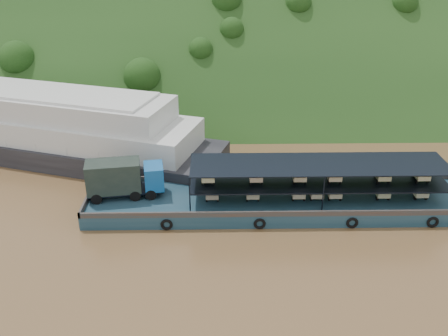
{
  "coord_description": "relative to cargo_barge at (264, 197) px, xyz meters",
  "views": [
    {
      "loc": [
        -2.75,
        -39.07,
        23.5
      ],
      "look_at": [
        -2.0,
        3.0,
        3.2
      ],
      "focal_mm": 40.0,
      "sensor_mm": 36.0,
      "label": 1
    }
  ],
  "objects": [
    {
      "name": "passenger_ferry",
      "position": [
        -21.98,
        12.35,
        2.1
      ],
      "size": [
        38.35,
        20.69,
        7.56
      ],
      "rotation": [
        0.0,
        0.0,
        -0.32
      ],
      "color": "black",
      "rests_on": "ground"
    },
    {
      "name": "ground",
      "position": [
        -1.63,
        -0.97,
        -1.17
      ],
      "size": [
        160.0,
        160.0,
        0.0
      ],
      "primitive_type": "plane",
      "color": "brown",
      "rests_on": "ground"
    },
    {
      "name": "cargo_barge",
      "position": [
        0.0,
        0.0,
        0.0
      ],
      "size": [
        35.04,
        7.18,
        4.71
      ],
      "color": "#133243",
      "rests_on": "ground"
    },
    {
      "name": "hillside",
      "position": [
        -1.63,
        35.03,
        -1.17
      ],
      "size": [
        140.0,
        39.6,
        39.6
      ],
      "primitive_type": "cube",
      "rotation": [
        0.79,
        0.0,
        0.0
      ],
      "color": "#183613",
      "rests_on": "ground"
    }
  ]
}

